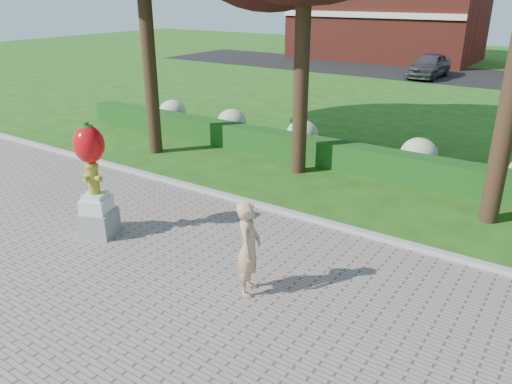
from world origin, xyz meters
TOP-DOWN VIEW (x-y plane):
  - ground at (0.00, 0.00)m, footprint 100.00×100.00m
  - curb at (0.00, 3.00)m, footprint 40.00×0.18m
  - lawn_hedge at (0.00, 7.00)m, footprint 24.00×0.70m
  - hydrangea_row at (0.57, 8.00)m, footprint 20.10×1.10m
  - street at (0.00, 28.00)m, footprint 50.00×8.00m
  - building_left at (-10.00, 34.00)m, footprint 14.00×8.00m
  - hydrant_sculpture at (-3.53, -0.26)m, footprint 0.90×0.90m
  - woman at (0.56, -0.27)m, footprint 0.64×0.76m
  - parked_car at (-4.01, 26.02)m, footprint 1.88×4.49m

SIDE VIEW (x-z plane):
  - ground at x=0.00m, z-range 0.00..0.00m
  - street at x=0.00m, z-range 0.00..0.02m
  - curb at x=0.00m, z-range 0.00..0.15m
  - lawn_hedge at x=0.00m, z-range 0.00..0.80m
  - hydrangea_row at x=0.57m, z-range 0.06..1.04m
  - parked_car at x=-4.01m, z-range 0.02..1.54m
  - woman at x=0.56m, z-range 0.04..1.80m
  - hydrant_sculpture at x=-3.53m, z-range 0.12..2.67m
  - building_left at x=-10.00m, z-range 0.00..7.00m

